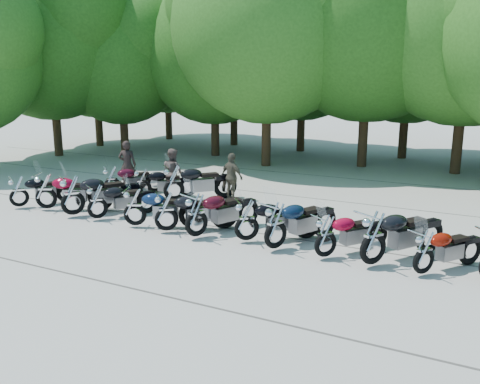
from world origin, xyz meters
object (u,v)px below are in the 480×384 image
at_px(motorcycle_1, 46,190).
at_px(motorcycle_3, 97,200).
at_px(motorcycle_16, 174,182).
at_px(rider_2, 232,177).
at_px(motorcycle_2, 72,194).
at_px(motorcycle_6, 196,214).
at_px(motorcycle_10, 374,236).
at_px(motorcycle_7, 247,219).
at_px(rider_0, 127,165).
at_px(motorcycle_15, 143,182).
at_px(motorcycle_9, 326,235).
at_px(motorcycle_11, 424,251).
at_px(rider_1, 173,172).
at_px(motorcycle_5, 166,210).
at_px(motorcycle_8, 276,224).
at_px(motorcycle_14, 112,180).
at_px(motorcycle_0, 19,191).
at_px(motorcycle_4, 135,206).

relative_size(motorcycle_1, motorcycle_3, 1.12).
bearing_deg(motorcycle_16, rider_2, -101.61).
distance_m(motorcycle_2, motorcycle_6, 4.44).
bearing_deg(motorcycle_10, motorcycle_7, 28.54).
bearing_deg(rider_0, motorcycle_15, 122.25).
xyz_separation_m(motorcycle_10, motorcycle_16, (-7.32, 2.91, -0.01)).
relative_size(motorcycle_9, motorcycle_11, 1.05).
relative_size(rider_1, rider_2, 1.03).
height_order(motorcycle_5, motorcycle_8, motorcycle_8).
bearing_deg(motorcycle_14, motorcycle_6, -167.59).
bearing_deg(motorcycle_9, rider_0, 12.12).
distance_m(motorcycle_6, rider_2, 4.29).
relative_size(motorcycle_15, motorcycle_16, 0.83).
xyz_separation_m(motorcycle_14, motorcycle_16, (2.46, 0.26, 0.11)).
xyz_separation_m(motorcycle_6, rider_1, (-3.31, 3.78, 0.17)).
bearing_deg(rider_1, motorcycle_0, 65.90).
relative_size(motorcycle_0, motorcycle_8, 0.86).
xyz_separation_m(motorcycle_3, rider_2, (2.41, 3.98, 0.22)).
relative_size(motorcycle_8, motorcycle_14, 1.13).
distance_m(motorcycle_3, motorcycle_15, 2.85).
height_order(motorcycle_11, rider_2, rider_2).
bearing_deg(motorcycle_14, motorcycle_0, 99.30).
bearing_deg(motorcycle_11, motorcycle_8, 35.12).
distance_m(motorcycle_4, motorcycle_14, 4.08).
height_order(motorcycle_0, motorcycle_16, motorcycle_16).
relative_size(motorcycle_7, rider_0, 1.24).
bearing_deg(motorcycle_1, rider_0, -30.99).
height_order(motorcycle_2, rider_1, rider_1).
bearing_deg(rider_1, motorcycle_15, 67.60).
bearing_deg(motorcycle_3, motorcycle_9, -148.37).
distance_m(motorcycle_3, rider_0, 4.36).
bearing_deg(motorcycle_3, motorcycle_15, -47.87).
bearing_deg(motorcycle_16, rider_0, 21.90).
relative_size(motorcycle_10, motorcycle_15, 1.22).
bearing_deg(motorcycle_4, motorcycle_0, 65.58).
distance_m(motorcycle_3, motorcycle_16, 2.93).
bearing_deg(motorcycle_3, motorcycle_14, -24.87).
bearing_deg(motorcycle_9, motorcycle_1, 34.52).
bearing_deg(rider_1, motorcycle_4, 127.10).
xyz_separation_m(motorcycle_15, rider_1, (0.71, 0.82, 0.26)).
bearing_deg(motorcycle_4, motorcycle_9, -114.39).
height_order(motorcycle_5, motorcycle_14, motorcycle_5).
distance_m(motorcycle_2, motorcycle_15, 2.91).
height_order(rider_1, rider_2, rider_1).
relative_size(motorcycle_1, motorcycle_15, 1.14).
distance_m(motorcycle_3, motorcycle_9, 7.03).
bearing_deg(motorcycle_15, motorcycle_9, -145.42).
relative_size(motorcycle_2, motorcycle_6, 1.05).
distance_m(motorcycle_9, rider_1, 7.75).
height_order(motorcycle_5, motorcycle_6, motorcycle_6).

